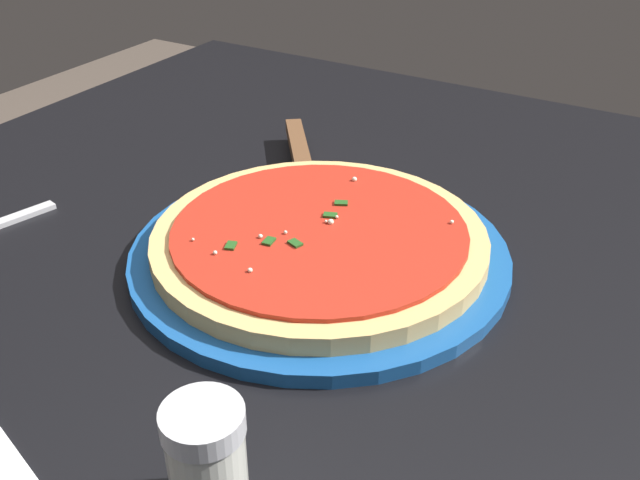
{
  "coord_description": "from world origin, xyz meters",
  "views": [
    {
      "loc": [
        0.46,
        0.31,
        1.13
      ],
      "look_at": [
        -0.0,
        0.03,
        0.8
      ],
      "focal_mm": 40.93,
      "sensor_mm": 36.0,
      "label": 1
    }
  ],
  "objects_px": {
    "pizza": "(320,238)",
    "parmesan_shaker": "(207,460)",
    "serving_plate": "(320,254)",
    "pizza_server": "(302,164)"
  },
  "relations": [
    {
      "from": "pizza_server",
      "to": "parmesan_shaker",
      "type": "xyz_separation_m",
      "value": [
        0.38,
        0.18,
        0.02
      ]
    },
    {
      "from": "parmesan_shaker",
      "to": "pizza",
      "type": "bearing_deg",
      "value": -162.69
    },
    {
      "from": "pizza",
      "to": "parmesan_shaker",
      "type": "distance_m",
      "value": 0.27
    },
    {
      "from": "serving_plate",
      "to": "pizza_server",
      "type": "height_order",
      "value": "pizza_server"
    },
    {
      "from": "serving_plate",
      "to": "parmesan_shaker",
      "type": "xyz_separation_m",
      "value": [
        0.26,
        0.08,
        0.03
      ]
    },
    {
      "from": "serving_plate",
      "to": "pizza",
      "type": "relative_size",
      "value": 1.14
    },
    {
      "from": "pizza",
      "to": "pizza_server",
      "type": "bearing_deg",
      "value": -142.56
    },
    {
      "from": "parmesan_shaker",
      "to": "pizza_server",
      "type": "bearing_deg",
      "value": -155.19
    },
    {
      "from": "pizza_server",
      "to": "serving_plate",
      "type": "bearing_deg",
      "value": 37.44
    },
    {
      "from": "serving_plate",
      "to": "pizza",
      "type": "distance_m",
      "value": 0.02
    }
  ]
}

